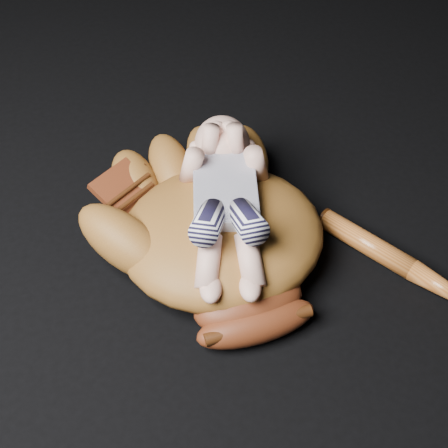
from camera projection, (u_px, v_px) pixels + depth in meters
name	position (u px, v px, depth m)	size (l,w,h in m)	color
baseball_glove	(222.00, 228.00, 1.19)	(0.45, 0.51, 0.16)	brown
newborn_baby	(226.00, 201.00, 1.15)	(0.18, 0.39, 0.16)	#D69E8A
baseball_bat	(424.00, 277.00, 1.19)	(0.04, 0.43, 0.04)	#9D511E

